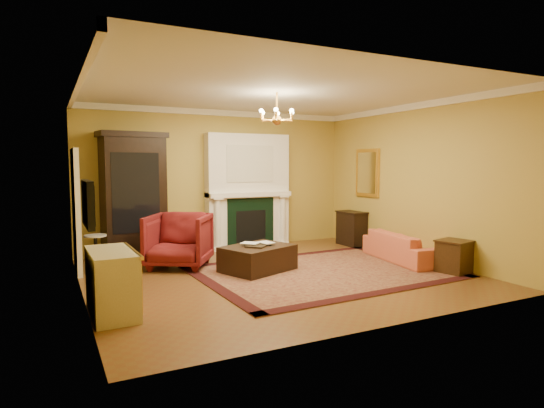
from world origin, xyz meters
TOP-DOWN VIEW (x-y plane):
  - floor at (0.00, 0.00)m, footprint 6.00×5.50m
  - ceiling at (0.00, 0.00)m, footprint 6.00×5.50m
  - wall_back at (0.00, 2.76)m, footprint 6.00×0.02m
  - wall_front at (0.00, -2.76)m, footprint 6.00×0.02m
  - wall_left at (-3.01, 0.00)m, footprint 0.02×5.50m
  - wall_right at (3.01, 0.00)m, footprint 0.02×5.50m
  - fireplace at (0.60, 2.57)m, footprint 1.90×0.70m
  - crown_molding at (0.00, 0.96)m, footprint 6.00×5.50m
  - doorway at (-2.95, 1.70)m, footprint 0.08×1.05m
  - tv_panel at (-2.95, -0.60)m, footprint 0.09×0.95m
  - gilt_mirror at (2.97, 1.40)m, footprint 0.06×0.76m
  - chandelier at (-0.00, 0.00)m, footprint 0.63×0.55m
  - oriental_rug at (0.76, -0.22)m, footprint 4.21×3.23m
  - china_cabinet at (-1.87, 2.49)m, footprint 1.23×0.68m
  - wingback_armchair at (-1.32, 1.26)m, footprint 1.39×1.36m
  - pedestal_table at (-2.69, 1.48)m, footprint 0.36×0.36m
  - commode at (-2.73, -0.91)m, footprint 0.53×1.07m
  - coral_sofa at (2.64, -0.15)m, footprint 0.84×1.94m
  - end_table at (2.72, -1.26)m, footprint 0.55×0.55m
  - console_table at (2.78, 1.70)m, footprint 0.40×0.68m
  - leather_ottoman at (-0.20, 0.33)m, footprint 1.38×1.20m
  - ottoman_tray at (-0.22, 0.29)m, footprint 0.50×0.50m
  - book_a at (-0.38, 0.33)m, footprint 0.18×0.17m
  - book_b at (-0.13, 0.34)m, footprint 0.21×0.06m
  - topiary_left at (-0.16, 2.53)m, footprint 0.15×0.15m
  - topiary_right at (1.32, 2.53)m, footprint 0.18×0.18m

SIDE VIEW (x-z plane):
  - floor at x=0.00m, z-range -0.02..0.00m
  - oriental_rug at x=0.76m, z-range 0.00..0.02m
  - leather_ottoman at x=-0.20m, z-range 0.02..0.44m
  - end_table at x=2.72m, z-range 0.00..0.54m
  - coral_sofa at x=2.64m, z-range 0.00..0.73m
  - console_table at x=2.78m, z-range 0.00..0.74m
  - pedestal_table at x=-2.69m, z-range 0.05..0.70m
  - commode at x=-2.73m, z-range 0.00..0.79m
  - ottoman_tray at x=-0.22m, z-range 0.44..0.47m
  - wingback_armchair at x=-1.32m, z-range 0.00..1.06m
  - book_b at x=-0.13m, z-range 0.47..0.76m
  - book_a at x=-0.38m, z-range 0.47..0.76m
  - doorway at x=-2.95m, z-range 0.00..2.10m
  - china_cabinet at x=-1.87m, z-range 0.00..2.35m
  - fireplace at x=0.60m, z-range -0.06..2.44m
  - tv_panel at x=-2.95m, z-range 1.06..1.64m
  - topiary_left at x=-0.16m, z-range 1.25..1.65m
  - topiary_right at x=1.32m, z-range 1.25..1.73m
  - wall_back at x=0.00m, z-range 0.00..3.00m
  - wall_front at x=0.00m, z-range 0.00..3.00m
  - wall_left at x=-3.01m, z-range 0.00..3.00m
  - wall_right at x=3.01m, z-range 0.00..3.00m
  - gilt_mirror at x=2.97m, z-range 1.12..2.17m
  - chandelier at x=0.00m, z-range 2.34..2.87m
  - crown_molding at x=0.00m, z-range 2.88..3.00m
  - ceiling at x=0.00m, z-range 3.00..3.02m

